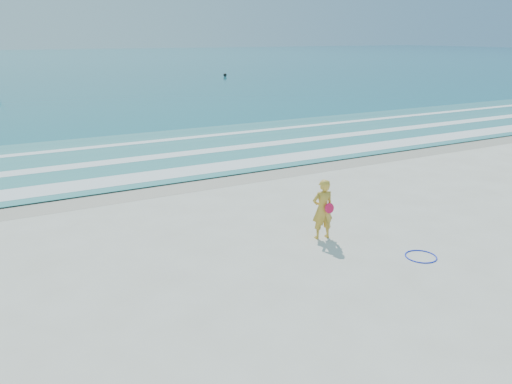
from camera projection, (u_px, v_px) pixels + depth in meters
name	position (u px, v px, depth m)	size (l,w,h in m)	color
ground	(333.00, 290.00, 10.42)	(400.00, 400.00, 0.00)	silver
wet_sand	(181.00, 183.00, 17.96)	(400.00, 2.40, 0.00)	#B2A893
ocean	(10.00, 62.00, 98.39)	(400.00, 190.00, 0.04)	#19727F
shallow	(142.00, 154.00, 22.14)	(400.00, 10.00, 0.01)	#59B7AD
foam_near	(169.00, 173.00, 19.03)	(400.00, 1.40, 0.01)	white
foam_mid	(147.00, 158.00, 21.46)	(400.00, 0.90, 0.01)	white
foam_far	(127.00, 144.00, 24.23)	(400.00, 0.60, 0.01)	white
hoop	(421.00, 256.00, 11.98)	(0.75, 0.75, 0.03)	#0C22DD
buoy	(225.00, 75.00, 63.58)	(0.44, 0.44, 0.44)	black
woman	(323.00, 209.00, 12.88)	(0.64, 0.47, 1.60)	gold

